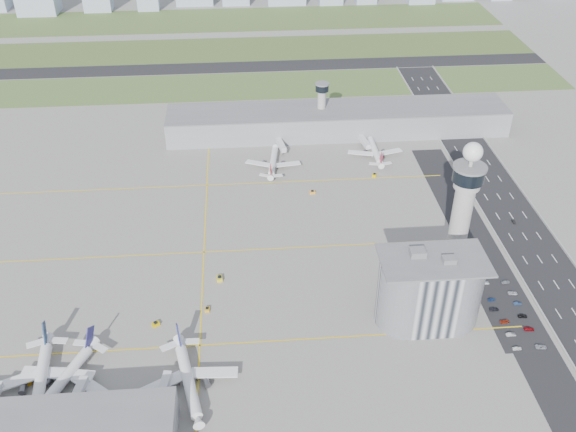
{
  "coord_description": "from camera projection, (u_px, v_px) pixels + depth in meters",
  "views": [
    {
      "loc": [
        -19.87,
        -210.81,
        183.96
      ],
      "look_at": [
        0.0,
        35.0,
        15.0
      ],
      "focal_mm": 40.0,
      "sensor_mm": 36.0,
      "label": 1
    }
  ],
  "objects": [
    {
      "name": "tug_2",
      "position": [
        207.0,
        309.0,
        267.3
      ],
      "size": [
        2.03,
        2.85,
        1.6
      ],
      "primitive_type": null,
      "rotation": [
        0.0,
        0.0,
        3.09
      ],
      "color": "gold",
      "rests_on": "ground"
    },
    {
      "name": "tug_1",
      "position": [
        156.0,
        324.0,
        260.02
      ],
      "size": [
        3.62,
        3.26,
        1.74
      ],
      "primitive_type": null,
      "rotation": [
        0.0,
        0.0,
        -1.06
      ],
      "color": "#D0A900",
      "rests_on": "ground"
    },
    {
      "name": "car_hw_4",
      "position": [
        430.0,
        106.0,
        432.56
      ],
      "size": [
        1.98,
        4.01,
        1.32
      ],
      "primitive_type": "imported",
      "rotation": [
        0.0,
        0.0,
        0.11
      ],
      "color": "gray",
      "rests_on": "ground"
    },
    {
      "name": "jet_bridge_near_2",
      "position": [
        159.0,
        407.0,
        223.34
      ],
      "size": [
        5.39,
        14.31,
        5.7
      ],
      "primitive_type": null,
      "rotation": [
        0.0,
        0.0,
        1.4
      ],
      "color": "silver",
      "rests_on": "ground"
    },
    {
      "name": "tug_4",
      "position": [
        312.0,
        192.0,
        342.69
      ],
      "size": [
        3.26,
        2.44,
        1.76
      ],
      "primitive_type": null,
      "rotation": [
        0.0,
        0.0,
        -1.45
      ],
      "color": "orange",
      "rests_on": "ground"
    },
    {
      "name": "car_lot_2",
      "position": [
        505.0,
        321.0,
        261.59
      ],
      "size": [
        4.24,
        2.49,
        1.11
      ],
      "primitive_type": "imported",
      "rotation": [
        0.0,
        0.0,
        1.74
      ],
      "color": "maroon",
      "rests_on": "ground"
    },
    {
      "name": "grass_strip_2",
      "position": [
        236.0,
        19.0,
        589.75
      ],
      "size": [
        480.0,
        70.0,
        0.08
      ],
      "primitive_type": "cube",
      "color": "#4B622E",
      "rests_on": "ground"
    },
    {
      "name": "barrier_left",
      "position": [
        520.0,
        277.0,
        285.01
      ],
      "size": [
        0.6,
        500.0,
        1.2
      ],
      "primitive_type": "cube",
      "color": "#9E9E99",
      "rests_on": "ground"
    },
    {
      "name": "ground",
      "position": [
        294.0,
        290.0,
        278.64
      ],
      "size": [
        1000.0,
        1000.0,
        0.0
      ],
      "primitive_type": "plane",
      "color": "gray"
    },
    {
      "name": "airplane_near_a",
      "position": [
        39.0,
        376.0,
        230.42
      ],
      "size": [
        42.73,
        48.79,
        12.64
      ],
      "primitive_type": null,
      "rotation": [
        0.0,
        0.0,
        -1.47
      ],
      "color": "white",
      "rests_on": "ground"
    },
    {
      "name": "car_lot_1",
      "position": [
        511.0,
        334.0,
        255.38
      ],
      "size": [
        3.94,
        1.43,
        1.29
      ],
      "primitive_type": "imported",
      "rotation": [
        0.0,
        0.0,
        1.59
      ],
      "color": "#A1A1A1",
      "rests_on": "ground"
    },
    {
      "name": "car_lot_8",
      "position": [
        523.0,
        316.0,
        264.1
      ],
      "size": [
        3.91,
        1.76,
        1.3
      ],
      "primitive_type": "imported",
      "rotation": [
        0.0,
        0.0,
        1.51
      ],
      "color": "black",
      "rests_on": "ground"
    },
    {
      "name": "taxiway_line_v",
      "position": [
        204.0,
        252.0,
        300.64
      ],
      "size": [
        0.6,
        260.0,
        0.01
      ],
      "primitive_type": "cube",
      "color": "yellow",
      "rests_on": "ground"
    },
    {
      "name": "grass_strip_1",
      "position": [
        238.0,
        50.0,
        523.97
      ],
      "size": [
        480.0,
        60.0,
        0.08
      ],
      "primitive_type": "cube",
      "color": "#465B2B",
      "rests_on": "ground"
    },
    {
      "name": "jet_bridge_far_0",
      "position": [
        278.0,
        142.0,
        385.7
      ],
      "size": [
        5.39,
        14.31,
        5.7
      ],
      "primitive_type": null,
      "rotation": [
        0.0,
        0.0,
        -1.4
      ],
      "color": "silver",
      "rests_on": "ground"
    },
    {
      "name": "airplane_near_c",
      "position": [
        188.0,
        376.0,
        230.53
      ],
      "size": [
        46.35,
        51.37,
        12.38
      ],
      "primitive_type": null,
      "rotation": [
        0.0,
        0.0,
        -1.35
      ],
      "color": "white",
      "rests_on": "ground"
    },
    {
      "name": "highway",
      "position": [
        551.0,
        276.0,
        286.25
      ],
      "size": [
        28.0,
        500.0,
        0.1
      ],
      "primitive_type": "cube",
      "color": "black",
      "rests_on": "ground"
    },
    {
      "name": "grass_strip_0",
      "position": [
        239.0,
        86.0,
        462.3
      ],
      "size": [
        480.0,
        50.0,
        0.08
      ],
      "primitive_type": "cube",
      "color": "#4C6C33",
      "rests_on": "ground"
    },
    {
      "name": "runway",
      "position": [
        238.0,
        67.0,
        492.71
      ],
      "size": [
        480.0,
        22.0,
        0.1
      ],
      "primitive_type": "cube",
      "color": "black",
      "rests_on": "ground"
    },
    {
      "name": "taxiway_line_h_2",
      "position": [
        207.0,
        185.0,
        349.98
      ],
      "size": [
        260.0,
        0.6,
        0.01
      ],
      "primitive_type": "cube",
      "color": "yellow",
      "rests_on": "ground"
    },
    {
      "name": "car_lot_9",
      "position": [
        518.0,
        303.0,
        270.61
      ],
      "size": [
        3.5,
        1.44,
        1.13
      ],
      "primitive_type": "imported",
      "rotation": [
        0.0,
        0.0,
        1.64
      ],
      "color": "navy",
      "rests_on": "ground"
    },
    {
      "name": "car_lot_7",
      "position": [
        529.0,
        329.0,
        257.98
      ],
      "size": [
        4.34,
        2.07,
        1.22
      ],
      "primitive_type": "imported",
      "rotation": [
        0.0,
        0.0,
        1.48
      ],
      "color": "maroon",
      "rests_on": "ground"
    },
    {
      "name": "tug_3",
      "position": [
        220.0,
        278.0,
        283.47
      ],
      "size": [
        2.76,
        3.78,
        2.08
      ],
      "primitive_type": null,
      "rotation": [
        0.0,
        0.0,
        -3.06
      ],
      "color": "yellow",
      "rests_on": "ground"
    },
    {
      "name": "car_lot_0",
      "position": [
        517.0,
        348.0,
        249.2
      ],
      "size": [
        3.69,
        1.58,
        1.24
      ],
      "primitive_type": "imported",
      "rotation": [
        0.0,
        0.0,
        1.6
      ],
      "color": "white",
      "rests_on": "ground"
    },
    {
      "name": "car_lot_5",
      "position": [
        484.0,
        283.0,
        281.48
      ],
      "size": [
        3.96,
        1.43,
        1.3
      ],
      "primitive_type": "imported",
      "rotation": [
        0.0,
        0.0,
        1.59
      ],
      "color": "silver",
      "rests_on": "ground"
    },
    {
      "name": "landside_road",
      "position": [
        504.0,
        294.0,
        276.37
      ],
      "size": [
        18.0,
        260.0,
        0.08
      ],
      "primitive_type": "cube",
      "color": "black",
      "rests_on": "ground"
    },
    {
      "name": "control_tower",
      "position": [
        463.0,
        205.0,
        270.2
      ],
      "size": [
        14.0,
        14.0,
        64.5
      ],
      "color": "#ADAAA5",
      "rests_on": "ground"
    },
    {
      "name": "admin_building",
      "position": [
        429.0,
        290.0,
        255.36
      ],
      "size": [
        42.0,
        24.0,
        33.5
      ],
      "color": "#B2B2B7",
      "rests_on": "ground"
    },
    {
      "name": "taxiway_line_h_0",
      "position": [
        200.0,
        345.0,
        251.31
      ],
      "size": [
        260.0,
        0.6,
        0.01
      ],
      "primitive_type": "cube",
      "color": "yellow",
      "rests_on": "ground"
    },
    {
      "name": "tug_5",
      "position": [
        374.0,
        175.0,
        357.52
      ],
      "size": [
        3.13,
        3.63,
        1.77
      ],
      "primitive_type": null,
      "rotation": [
        0.0,
        0.0,
        -0.4
      ],
      "color": "#CFB100",
      "rests_on": "ground"
    },
    {
      "name": "terminal_pier",
      "position": [
        337.0,
        120.0,
        398.53
      ],
      "size": [
        210.0,
        32.0,
        15.8
      ],
      "color": "gray",
      "rests_on": "ground"
    },
    {
      "name": "car_hw_2",
      "position": [
        478.0,
        147.0,
        385.43
      ],
      "size": [
        2.39,
        4.43,
        1.18
      ],
      "primitive_type": "imported",
      "rotation": [
        0.0,
        0.0,
        -0.1
      ],
      "color": "navy",
      "rests_on": "ground"
    },
    {
      "name": "airplane_near_b",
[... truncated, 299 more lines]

